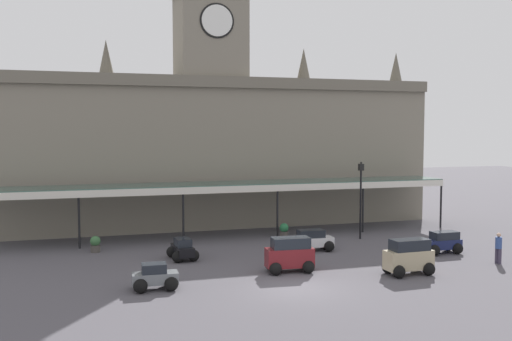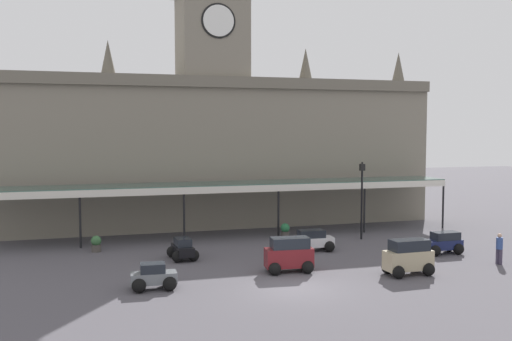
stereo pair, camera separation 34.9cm
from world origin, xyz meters
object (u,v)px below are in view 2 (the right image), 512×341
Objects in this scene: car_navy_estate at (443,244)px; planter_forecourt_centre at (285,230)px; car_beige_van at (408,259)px; car_grey_sedan at (154,278)px; planter_near_kerb at (96,244)px; car_black_sedan at (183,250)px; pedestrian_beside_cars at (499,247)px; victorian_lamppost at (362,191)px; car_white_estate at (314,242)px; traffic_cone at (394,253)px; car_maroon_van at (289,256)px.

car_navy_estate is 2.35× the size of planter_forecourt_centre.
car_grey_sedan is (-12.39, 0.95, -0.30)m from car_beige_van.
car_navy_estate reaches higher than planter_near_kerb.
car_navy_estate reaches higher than car_black_sedan.
planter_near_kerb is at bearing -174.97° from planter_forecourt_centre.
car_beige_van is at bearing -32.44° from car_black_sedan.
pedestrian_beside_cars is (5.86, 0.62, 0.10)m from car_beige_van.
victorian_lamppost reaches higher than car_black_sedan.
car_navy_estate is (6.92, -2.77, 0.00)m from car_white_estate.
car_black_sedan reaches higher than traffic_cone.
car_navy_estate is 10.17m from planter_forecourt_centre.
car_white_estate reaches higher than car_grey_sedan.
car_maroon_van is at bearing 172.26° from pedestrian_beside_cars.
car_maroon_van is 3.75× the size of traffic_cone.
victorian_lamppost is (-2.55, 5.30, 2.59)m from car_navy_estate.
victorian_lamppost is 5.30× the size of planter_near_kerb.
victorian_lamppost is at bearing 114.91° from pedestrian_beside_cars.
car_white_estate is at bearing -15.11° from planter_near_kerb.
car_beige_van is 2.53× the size of planter_forecourt_centre.
car_maroon_van reaches higher than car_navy_estate.
car_grey_sedan reaches higher than traffic_cone.
car_grey_sedan is at bearing -170.03° from car_maroon_van.
car_navy_estate reaches higher than traffic_cone.
planter_near_kerb is at bearing 105.32° from car_grey_sedan.
car_navy_estate is at bearing 39.47° from car_beige_van.
victorian_lamppost reaches higher than pedestrian_beside_cars.
car_maroon_van is 0.48× the size of victorian_lamppost.
car_grey_sedan is 0.84× the size of car_maroon_van.
car_beige_van is 5.89m from pedestrian_beside_cars.
car_navy_estate is 3.39m from pedestrian_beside_cars.
car_white_estate is 12.85m from planter_near_kerb.
car_black_sedan is (-10.22, 6.49, -0.30)m from car_beige_van.
victorian_lamppost is at bearing -22.13° from planter_forecourt_centre.
planter_forecourt_centre is at bearing 72.18° from car_maroon_van.
car_white_estate is 0.45× the size of victorian_lamppost.
car_black_sedan reaches higher than planter_forecourt_centre.
car_black_sedan is 6.42m from car_maroon_van.
car_grey_sedan is 13.90m from planter_forecourt_centre.
car_navy_estate is 6.42m from victorian_lamppost.
pedestrian_beside_cars is at bearing -50.27° from planter_forecourt_centre.
car_beige_van is at bearing -69.59° from car_white_estate.
car_white_estate is (7.80, -0.01, 0.06)m from car_black_sedan.
car_grey_sedan is at bearing -134.29° from planter_forecourt_centre.
traffic_cone is (6.58, 1.07, -0.48)m from car_maroon_van.
car_maroon_van reaches higher than planter_forecourt_centre.
car_white_estate reaches higher than planter_near_kerb.
car_beige_van is 12.11m from car_black_sedan.
traffic_cone is at bearing 71.34° from car_beige_van.
car_grey_sedan is 2.17× the size of planter_forecourt_centre.
car_black_sedan is at bearing 159.94° from pedestrian_beside_cars.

